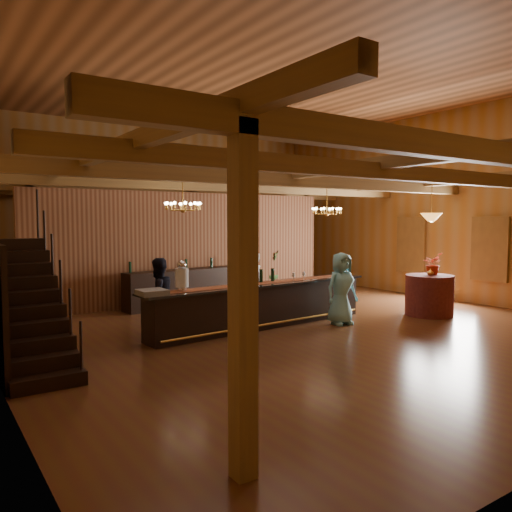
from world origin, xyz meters
TOP-DOWN VIEW (x-y plane):
  - floor at (0.00, 0.00)m, footprint 14.00×14.00m
  - ceiling at (0.00, 0.00)m, footprint 14.00×14.00m
  - wall_back at (0.00, 7.00)m, footprint 12.00×0.10m
  - wall_right at (6.00, 0.00)m, footprint 0.10×14.00m
  - beam_grid at (0.00, 0.51)m, footprint 11.90×13.90m
  - support_posts at (0.00, -0.50)m, footprint 9.20×10.20m
  - partition_wall at (-0.50, 3.50)m, footprint 9.00×0.18m
  - window_right_front at (5.95, -1.60)m, footprint 0.12×1.05m
  - window_right_back at (5.95, 1.00)m, footprint 0.12×1.05m
  - staircase at (-5.45, -0.74)m, footprint 1.00×2.80m
  - backroom_boxes at (-0.29, 5.50)m, footprint 4.10×0.60m
  - tasting_bar at (-0.69, -0.35)m, footprint 5.77×1.13m
  - beverage_dispenser at (-2.67, -0.45)m, footprint 0.26×0.26m
  - glass_rack_tray at (-3.34, -0.59)m, footprint 0.50×0.50m
  - raffle_drum at (1.86, -0.22)m, footprint 0.34×0.24m
  - bar_bottle_0 at (-0.65, -0.24)m, footprint 0.07×0.07m
  - bar_bottle_1 at (-0.32, -0.22)m, footprint 0.07×0.07m
  - backbar_shelf at (-0.86, 3.04)m, footprint 3.58×0.93m
  - round_table at (3.44, -1.56)m, footprint 1.14×1.14m
  - chandelier_left at (-1.93, 0.99)m, footprint 0.80×0.80m
  - chandelier_right at (2.57, 1.21)m, footprint 0.80×0.80m
  - pendant_lamp at (3.44, -1.56)m, footprint 0.52×0.52m
  - bartender at (-0.37, 0.51)m, footprint 0.64×0.49m
  - staff_second at (-2.84, 0.33)m, footprint 0.89×0.77m
  - guest at (0.92, -1.12)m, footprint 0.83×0.58m
  - floor_plant at (2.44, 3.65)m, footprint 0.82×0.69m
  - table_flowers at (3.58, -1.53)m, footprint 0.61×0.58m
  - table_vase at (3.38, -1.62)m, footprint 0.16×0.16m

SIDE VIEW (x-z plane):
  - floor at x=0.00m, z-range 0.00..0.00m
  - tasting_bar at x=-0.69m, z-range 0.00..0.97m
  - round_table at x=3.44m, z-range 0.00..0.99m
  - backbar_shelf at x=-0.86m, z-range 0.00..1.00m
  - backroom_boxes at x=-0.29m, z-range -0.02..1.08m
  - floor_plant at x=2.44m, z-range 0.00..1.38m
  - staff_second at x=-2.84m, z-range 0.00..1.56m
  - bartender at x=-0.37m, z-range 0.00..1.58m
  - guest at x=0.92m, z-range 0.00..1.61m
  - staircase at x=-5.45m, z-range 0.00..2.00m
  - glass_rack_tray at x=-3.34m, z-range 0.96..1.06m
  - bar_bottle_0 at x=-0.65m, z-range 0.96..1.26m
  - bar_bottle_1 at x=-0.32m, z-range 0.96..1.26m
  - table_vase at x=3.38m, z-range 0.99..1.26m
  - raffle_drum at x=1.86m, z-range 0.98..1.28m
  - beverage_dispenser at x=-2.67m, z-range 0.94..1.54m
  - table_flowers at x=3.58m, z-range 0.99..1.53m
  - window_right_front at x=5.95m, z-range 0.67..2.42m
  - window_right_back at x=5.95m, z-range 0.67..2.42m
  - partition_wall at x=-0.50m, z-range 0.00..3.10m
  - support_posts at x=0.00m, z-range 0.00..3.20m
  - pendant_lamp at x=3.44m, z-range 1.95..2.85m
  - chandelier_right at x=2.57m, z-range 2.21..2.97m
  - chandelier_left at x=-1.93m, z-range 2.29..3.00m
  - wall_back at x=0.00m, z-range 0.00..5.50m
  - wall_right at x=6.00m, z-range 0.00..5.50m
  - beam_grid at x=0.00m, z-range 3.05..3.44m
  - ceiling at x=0.00m, z-range 5.50..5.50m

